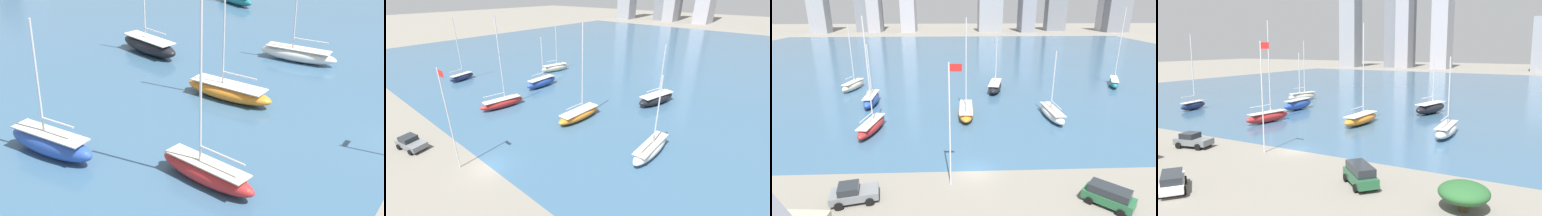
% 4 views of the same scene
% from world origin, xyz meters
% --- Properties ---
extents(ground_plane, '(500.00, 500.00, 0.00)m').
position_xyz_m(ground_plane, '(0.00, 0.00, 0.00)').
color(ground_plane, gray).
extents(harbor_water, '(180.00, 140.00, 0.00)m').
position_xyz_m(harbor_water, '(0.00, 70.00, 0.00)').
color(harbor_water, '#385B7A').
rests_on(harbor_water, ground_plane).
extents(flag_pole, '(1.24, 0.14, 12.49)m').
position_xyz_m(flag_pole, '(-2.55, -2.39, 6.74)').
color(flag_pole, silver).
rests_on(flag_pole, ground_plane).
extents(yard_shrub, '(3.75, 3.75, 2.14)m').
position_xyz_m(yard_shrub, '(20.54, -7.17, 1.38)').
color(yard_shrub, '#4C3823').
rests_on(yard_shrub, ground_plane).
extents(distant_city_skyline, '(195.97, 21.18, 73.15)m').
position_xyz_m(distant_city_skyline, '(-1.10, 170.06, 25.48)').
color(distant_city_skyline, '#8E939E').
rests_on(distant_city_skyline, ground_plane).
extents(sailboat_white, '(2.46, 9.05, 10.57)m').
position_xyz_m(sailboat_white, '(13.52, 15.52, 0.86)').
color(sailboat_white, white).
rests_on(sailboat_white, harbor_water).
extents(sailboat_black, '(4.61, 9.25, 11.04)m').
position_xyz_m(sailboat_black, '(6.61, 31.37, 1.02)').
color(sailboat_black, black).
rests_on(sailboat_black, harbor_water).
extents(sailboat_blue, '(2.27, 8.18, 10.77)m').
position_xyz_m(sailboat_blue, '(-16.83, 23.34, 1.05)').
color(sailboat_blue, '#284CA8').
rests_on(sailboat_blue, harbor_water).
extents(sailboat_orange, '(2.86, 9.19, 15.38)m').
position_xyz_m(sailboat_orange, '(-0.12, 16.98, 0.91)').
color(sailboat_orange, orange).
rests_on(sailboat_orange, harbor_water).
extents(sailboat_cream, '(3.68, 8.07, 13.14)m').
position_xyz_m(sailboat_cream, '(-23.20, 33.70, 1.01)').
color(sailboat_cream, beige).
rests_on(sailboat_cream, harbor_water).
extents(sailboat_red, '(3.30, 8.43, 15.86)m').
position_xyz_m(sailboat_red, '(-13.81, 11.18, 0.98)').
color(sailboat_red, '#B72828').
rests_on(sailboat_red, harbor_water).
extents(sailboat_navy, '(2.77, 6.46, 14.17)m').
position_xyz_m(sailboat_navy, '(-34.42, 13.74, 0.96)').
color(sailboat_navy, '#19234C').
rests_on(sailboat_navy, harbor_water).
extents(parked_pickup_gray, '(4.59, 3.04, 1.75)m').
position_xyz_m(parked_pickup_gray, '(-11.56, -4.74, 0.87)').
color(parked_pickup_gray, slate).
rests_on(parked_pickup_gray, ground_plane).
extents(parked_suv_green, '(4.39, 4.27, 1.90)m').
position_xyz_m(parked_suv_green, '(11.64, -6.31, 1.03)').
color(parked_suv_green, '#235B38').
rests_on(parked_suv_green, ground_plane).
extents(parked_wagon_white, '(4.54, 4.15, 1.57)m').
position_xyz_m(parked_wagon_white, '(-1.49, -14.90, 0.86)').
color(parked_wagon_white, white).
rests_on(parked_wagon_white, ground_plane).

